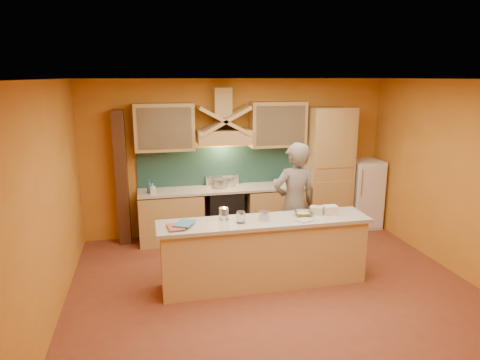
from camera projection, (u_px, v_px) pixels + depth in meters
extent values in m
cube|color=brown|center=(277.00, 293.00, 5.74)|extent=(5.50, 5.00, 0.01)
cube|color=white|center=(282.00, 79.00, 5.08)|extent=(5.50, 5.00, 0.01)
cube|color=orange|center=(237.00, 157.00, 7.78)|extent=(5.50, 0.02, 2.80)
cube|color=orange|center=(386.00, 283.00, 3.04)|extent=(5.50, 0.02, 2.80)
cube|color=orange|center=(47.00, 207.00, 4.83)|extent=(0.02, 5.00, 2.80)
cube|color=orange|center=(466.00, 181.00, 5.99)|extent=(0.02, 5.00, 2.80)
cube|color=tan|center=(171.00, 218.00, 7.46)|extent=(1.10, 0.60, 0.86)
cube|color=tan|center=(275.00, 211.00, 7.86)|extent=(1.10, 0.60, 0.86)
cube|color=#BFB5A1|center=(224.00, 189.00, 7.55)|extent=(3.00, 0.62, 0.04)
cube|color=black|center=(225.00, 213.00, 7.66)|extent=(0.60, 0.58, 0.90)
cube|color=#1C3D37|center=(221.00, 166.00, 7.74)|extent=(3.00, 0.03, 0.70)
cube|color=tan|center=(224.00, 137.00, 7.38)|extent=(0.92, 0.50, 0.24)
cube|color=tan|center=(222.00, 102.00, 7.34)|extent=(0.30, 0.30, 0.50)
cube|color=tan|center=(164.00, 127.00, 7.20)|extent=(1.00, 0.35, 0.80)
cube|color=tan|center=(278.00, 124.00, 7.62)|extent=(1.00, 0.35, 0.80)
cube|color=tan|center=(328.00, 170.00, 7.90)|extent=(0.80, 0.60, 2.30)
cube|color=white|center=(363.00, 194.00, 8.18)|extent=(0.58, 0.60, 1.30)
cube|color=#472816|center=(122.00, 178.00, 7.27)|extent=(0.20, 0.30, 2.30)
cube|color=#DFBB72|center=(264.00, 254.00, 5.90)|extent=(2.80, 0.55, 0.88)
cube|color=#BFB5A1|center=(265.00, 221.00, 5.79)|extent=(2.90, 0.62, 0.05)
imported|color=#70665B|center=(294.00, 204.00, 6.47)|extent=(0.75, 0.55, 1.90)
cylinder|color=#AFAFB6|center=(220.00, 184.00, 7.55)|extent=(0.29, 0.29, 0.16)
cylinder|color=silver|center=(228.00, 183.00, 7.65)|extent=(0.24, 0.24, 0.15)
imported|color=white|center=(153.00, 189.00, 7.13)|extent=(0.09, 0.10, 0.18)
imported|color=#366394|center=(149.00, 186.00, 7.18)|extent=(0.09, 0.09, 0.22)
imported|color=silver|center=(279.00, 182.00, 7.82)|extent=(0.22, 0.22, 0.07)
cube|color=silver|center=(287.00, 181.00, 7.78)|extent=(0.28, 0.22, 0.10)
imported|color=#B55340|center=(168.00, 228.00, 5.42)|extent=(0.23, 0.30, 0.03)
imported|color=teal|center=(177.00, 223.00, 5.56)|extent=(0.33, 0.37, 0.02)
cylinder|color=white|center=(224.00, 214.00, 5.78)|extent=(0.16, 0.16, 0.17)
cylinder|color=white|center=(241.00, 217.00, 5.64)|extent=(0.13, 0.13, 0.15)
cube|color=silver|center=(264.00, 216.00, 5.76)|extent=(0.16, 0.16, 0.11)
imported|color=silver|center=(303.00, 213.00, 5.95)|extent=(0.28, 0.28, 0.06)
cube|color=#C8AEA4|center=(305.00, 220.00, 5.75)|extent=(0.28, 0.26, 0.02)
cube|color=beige|center=(330.00, 210.00, 6.01)|extent=(0.19, 0.16, 0.12)
cube|color=beige|center=(316.00, 210.00, 6.02)|extent=(0.22, 0.20, 0.11)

